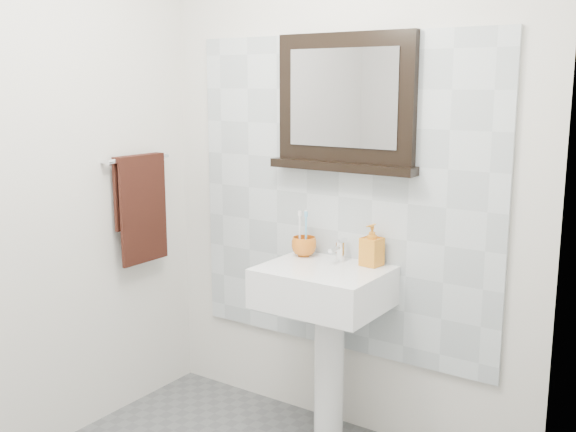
% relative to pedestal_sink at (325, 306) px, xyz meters
% --- Properties ---
extents(back_wall, '(2.00, 0.01, 2.50)m').
position_rel_pedestal_sink_xyz_m(back_wall, '(-0.05, 0.23, 0.57)').
color(back_wall, silver).
rests_on(back_wall, ground).
extents(left_wall, '(0.01, 2.20, 2.50)m').
position_rel_pedestal_sink_xyz_m(left_wall, '(-1.05, -0.87, 0.57)').
color(left_wall, silver).
rests_on(left_wall, ground).
extents(right_wall, '(0.01, 2.20, 2.50)m').
position_rel_pedestal_sink_xyz_m(right_wall, '(0.95, -0.87, 0.57)').
color(right_wall, silver).
rests_on(right_wall, ground).
extents(splashback, '(1.60, 0.02, 1.50)m').
position_rel_pedestal_sink_xyz_m(splashback, '(-0.05, 0.21, 0.47)').
color(splashback, silver).
rests_on(splashback, back_wall).
extents(pedestal_sink, '(0.55, 0.44, 0.96)m').
position_rel_pedestal_sink_xyz_m(pedestal_sink, '(0.00, 0.00, 0.00)').
color(pedestal_sink, white).
rests_on(pedestal_sink, ground).
extents(toothbrush_cup, '(0.15, 0.15, 0.09)m').
position_rel_pedestal_sink_xyz_m(toothbrush_cup, '(-0.19, 0.12, 0.23)').
color(toothbrush_cup, '#CF6718').
rests_on(toothbrush_cup, pedestal_sink).
extents(toothbrushes, '(0.05, 0.04, 0.21)m').
position_rel_pedestal_sink_xyz_m(toothbrushes, '(-0.19, 0.12, 0.31)').
color(toothbrushes, white).
rests_on(toothbrushes, toothbrush_cup).
extents(soap_dispenser, '(0.10, 0.10, 0.19)m').
position_rel_pedestal_sink_xyz_m(soap_dispenser, '(0.16, 0.14, 0.28)').
color(soap_dispenser, '#D05A18').
rests_on(soap_dispenser, pedestal_sink).
extents(framed_mirror, '(0.73, 0.11, 0.62)m').
position_rel_pedestal_sink_xyz_m(framed_mirror, '(-0.02, 0.19, 0.90)').
color(framed_mirror, black).
rests_on(framed_mirror, back_wall).
extents(towel_bar, '(0.07, 0.40, 0.03)m').
position_rel_pedestal_sink_xyz_m(towel_bar, '(-1.00, -0.16, 0.63)').
color(towel_bar, silver).
rests_on(towel_bar, left_wall).
extents(hand_towel, '(0.06, 0.30, 0.55)m').
position_rel_pedestal_sink_xyz_m(hand_towel, '(-0.99, -0.16, 0.42)').
color(hand_towel, black).
rests_on(hand_towel, towel_bar).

